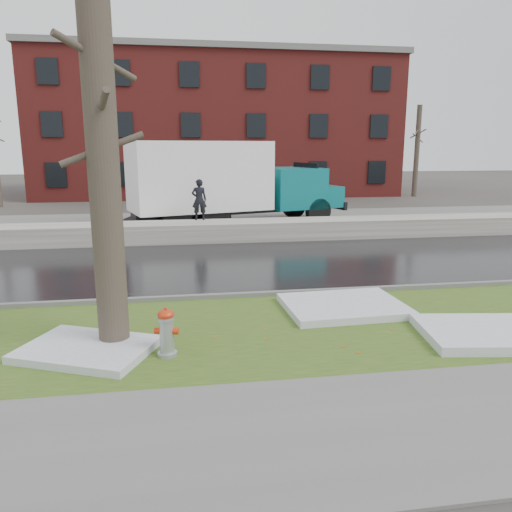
{
  "coord_description": "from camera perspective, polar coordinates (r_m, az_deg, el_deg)",
  "views": [
    {
      "loc": [
        -1.3,
        -10.54,
        3.62
      ],
      "look_at": [
        0.57,
        1.2,
        1.0
      ],
      "focal_mm": 35.0,
      "sensor_mm": 36.0,
      "label": 1
    }
  ],
  "objects": [
    {
      "name": "bg_tree_right",
      "position": [
        38.63,
        17.91,
        11.42
      ],
      "size": [
        1.4,
        1.62,
        6.5
      ],
      "color": "brown",
      "rests_on": "ground"
    },
    {
      "name": "snow_patch_far",
      "position": [
        9.46,
        -18.72,
        -10.04
      ],
      "size": [
        2.66,
        2.35,
        0.14
      ],
      "primitive_type": "cube",
      "rotation": [
        0.0,
        0.0,
        -0.41
      ],
      "color": "silver",
      "rests_on": "verge"
    },
    {
      "name": "box_truck",
      "position": [
        22.85,
        -3.49,
        8.44
      ],
      "size": [
        11.6,
        5.25,
        3.85
      ],
      "rotation": [
        0.0,
        0.0,
        0.28
      ],
      "color": "black",
      "rests_on": "ground"
    },
    {
      "name": "snow_patch_near",
      "position": [
        11.39,
        9.98,
        -5.65
      ],
      "size": [
        2.69,
        2.11,
        0.16
      ],
      "primitive_type": "cube",
      "rotation": [
        0.0,
        0.0,
        0.04
      ],
      "color": "silver",
      "rests_on": "verge"
    },
    {
      "name": "bg_tree_center",
      "position": [
        36.84,
        -16.73,
        11.48
      ],
      "size": [
        1.4,
        1.62,
        6.5
      ],
      "color": "brown",
      "rests_on": "ground"
    },
    {
      "name": "worker",
      "position": [
        19.97,
        -6.51,
        6.43
      ],
      "size": [
        0.59,
        0.39,
        1.62
      ],
      "primitive_type": "imported",
      "rotation": [
        0.0,
        0.0,
        3.14
      ],
      "color": "black",
      "rests_on": "snowbank"
    },
    {
      "name": "road",
      "position": [
        15.52,
        -4.01,
        -1.03
      ],
      "size": [
        60.0,
        7.0,
        0.03
      ],
      "primitive_type": "cube",
      "color": "black",
      "rests_on": "ground"
    },
    {
      "name": "curb",
      "position": [
        12.14,
        -2.53,
        -4.58
      ],
      "size": [
        60.0,
        0.15,
        0.14
      ],
      "primitive_type": "cube",
      "color": "slate",
      "rests_on": "ground"
    },
    {
      "name": "fire_hydrant",
      "position": [
        8.87,
        -10.19,
        -8.33
      ],
      "size": [
        0.43,
        0.39,
        0.88
      ],
      "rotation": [
        0.0,
        0.0,
        -0.21
      ],
      "color": "#9EA1A5",
      "rests_on": "verge"
    },
    {
      "name": "snowbank",
      "position": [
        19.56,
        -5.13,
        2.83
      ],
      "size": [
        60.0,
        1.6,
        0.75
      ],
      "primitive_type": "cube",
      "color": "beige",
      "rests_on": "ground"
    },
    {
      "name": "ground",
      "position": [
        11.22,
        -1.93,
        -6.4
      ],
      "size": [
        120.0,
        120.0,
        0.0
      ],
      "primitive_type": "plane",
      "color": "#47423D",
      "rests_on": "ground"
    },
    {
      "name": "snow_patch_side",
      "position": [
        10.68,
        25.83,
        -7.94
      ],
      "size": [
        3.03,
        2.18,
        0.18
      ],
      "primitive_type": "cube",
      "rotation": [
        0.0,
        0.0,
        -0.14
      ],
      "color": "silver",
      "rests_on": "verge"
    },
    {
      "name": "brick_building",
      "position": [
        40.7,
        -4.54,
        14.34
      ],
      "size": [
        26.0,
        12.0,
        10.0
      ],
      "primitive_type": "cube",
      "color": "maroon",
      "rests_on": "ground"
    },
    {
      "name": "tree",
      "position": [
        9.04,
        -17.12,
        11.12
      ],
      "size": [
        1.42,
        1.67,
        6.87
      ],
      "rotation": [
        0.0,
        0.0,
        -0.16
      ],
      "color": "brown",
      "rests_on": "verge"
    },
    {
      "name": "verge",
      "position": [
        10.05,
        -1.04,
        -8.57
      ],
      "size": [
        60.0,
        4.5,
        0.04
      ],
      "primitive_type": "cube",
      "color": "#2C4717",
      "rests_on": "ground"
    },
    {
      "name": "sidewalk",
      "position": [
        6.73,
        3.72,
        -19.88
      ],
      "size": [
        60.0,
        3.0,
        0.05
      ],
      "primitive_type": "cube",
      "color": "slate",
      "rests_on": "ground"
    },
    {
      "name": "parking_lot",
      "position": [
        23.85,
        -5.84,
        3.68
      ],
      "size": [
        60.0,
        9.0,
        0.03
      ],
      "primitive_type": "cube",
      "color": "slate",
      "rests_on": "ground"
    }
  ]
}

